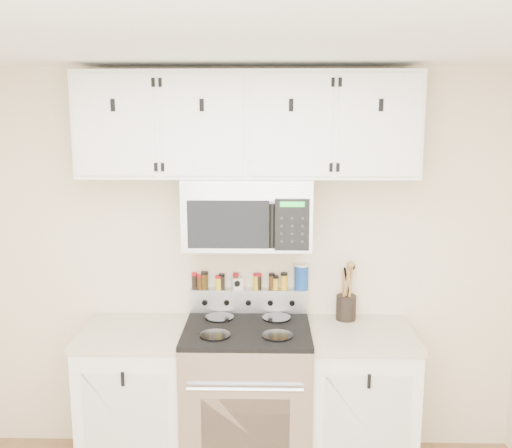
{
  "coord_description": "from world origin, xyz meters",
  "views": [
    {
      "loc": [
        0.12,
        -1.84,
        2.19
      ],
      "look_at": [
        0.05,
        1.45,
        1.58
      ],
      "focal_mm": 40.0,
      "sensor_mm": 36.0,
      "label": 1
    }
  ],
  "objects_px": {
    "range": "(247,398)",
    "utensil_crock": "(346,305)",
    "salt_canister": "(301,277)",
    "microwave": "(248,212)"
  },
  "relations": [
    {
      "from": "range",
      "to": "microwave",
      "type": "relative_size",
      "value": 1.45
    },
    {
      "from": "range",
      "to": "utensil_crock",
      "type": "xyz_separation_m",
      "value": [
        0.62,
        0.22,
        0.53
      ]
    },
    {
      "from": "utensil_crock",
      "to": "range",
      "type": "bearing_deg",
      "value": -160.35
    },
    {
      "from": "utensil_crock",
      "to": "salt_canister",
      "type": "bearing_deg",
      "value": 168.26
    },
    {
      "from": "utensil_crock",
      "to": "salt_canister",
      "type": "height_order",
      "value": "utensil_crock"
    },
    {
      "from": "microwave",
      "to": "salt_canister",
      "type": "xyz_separation_m",
      "value": [
        0.34,
        0.16,
        -0.45
      ]
    },
    {
      "from": "range",
      "to": "utensil_crock",
      "type": "height_order",
      "value": "utensil_crock"
    },
    {
      "from": "range",
      "to": "utensil_crock",
      "type": "bearing_deg",
      "value": 19.65
    },
    {
      "from": "microwave",
      "to": "utensil_crock",
      "type": "distance_m",
      "value": 0.88
    },
    {
      "from": "range",
      "to": "utensil_crock",
      "type": "relative_size",
      "value": 2.97
    }
  ]
}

